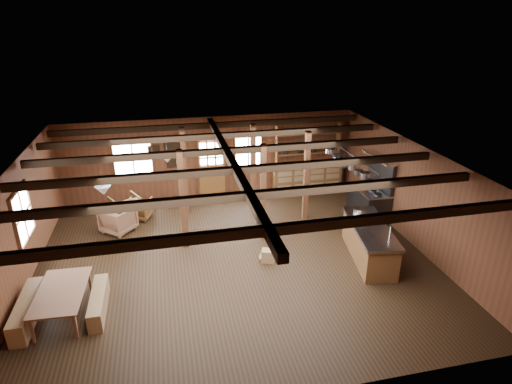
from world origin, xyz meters
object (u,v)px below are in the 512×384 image
kitchen_island (369,242)px  armchair_a (126,207)px  dining_table (65,303)px  armchair_c (118,219)px  commercial_range (371,197)px  armchair_b (139,209)px

kitchen_island → armchair_a: (-6.35, 3.86, -0.11)m
dining_table → armchair_c: (0.85, 3.71, 0.07)m
kitchen_island → commercial_range: size_ratio=1.33×
dining_table → armchair_a: size_ratio=2.14×
armchair_c → kitchen_island: bearing=-165.1°
dining_table → armchair_b: bearing=-15.0°
kitchen_island → armchair_b: 7.03m
kitchen_island → armchair_b: kitchen_island is taller
armchair_a → armchair_c: 0.88m
kitchen_island → commercial_range: commercial_range is taller
kitchen_island → armchair_b: bearing=157.6°
kitchen_island → armchair_a: size_ratio=3.19×
kitchen_island → armchair_c: size_ratio=3.11×
kitchen_island → commercial_range: 2.63m
dining_table → armchair_b: armchair_b is taller
armchair_c → dining_table: bearing=116.7°
armchair_a → armchair_c: bearing=53.0°
armchair_c → commercial_range: bearing=-145.2°
commercial_range → armchair_a: 7.70m
commercial_range → dining_table: (-8.55, -3.07, -0.33)m
commercial_range → armchair_b: (-7.13, 1.42, -0.31)m
commercial_range → armchair_b: commercial_range is taller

